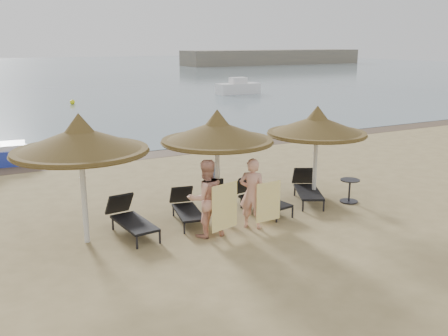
{
  "coord_description": "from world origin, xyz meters",
  "views": [
    {
      "loc": [
        -5.28,
        -10.98,
        4.83
      ],
      "look_at": [
        1.19,
        1.2,
        1.31
      ],
      "focal_mm": 40.0,
      "sensor_mm": 36.0,
      "label": 1
    }
  ],
  "objects_px": {
    "lounger_far_right": "(307,187)",
    "person_right": "(252,188)",
    "palapa_right": "(317,126)",
    "lounger_far_left": "(130,217)",
    "lounger_near_right": "(259,196)",
    "person_left": "(206,192)",
    "side_table": "(349,191)",
    "pedal_boat": "(4,154)",
    "palapa_left": "(80,141)",
    "lounger_near_left": "(186,207)",
    "palapa_center": "(217,132)"
  },
  "relations": [
    {
      "from": "palapa_left",
      "to": "lounger_far_right",
      "type": "relative_size",
      "value": 1.54
    },
    {
      "from": "palapa_center",
      "to": "pedal_boat",
      "type": "bearing_deg",
      "value": 116.12
    },
    {
      "from": "palapa_right",
      "to": "lounger_far_right",
      "type": "bearing_deg",
      "value": 122.49
    },
    {
      "from": "pedal_boat",
      "to": "lounger_far_left",
      "type": "bearing_deg",
      "value": -71.84
    },
    {
      "from": "person_left",
      "to": "pedal_boat",
      "type": "bearing_deg",
      "value": -67.36
    },
    {
      "from": "side_table",
      "to": "pedal_boat",
      "type": "relative_size",
      "value": 0.28
    },
    {
      "from": "palapa_center",
      "to": "lounger_far_right",
      "type": "relative_size",
      "value": 1.46
    },
    {
      "from": "side_table",
      "to": "person_right",
      "type": "bearing_deg",
      "value": -173.09
    },
    {
      "from": "lounger_far_right",
      "to": "person_right",
      "type": "relative_size",
      "value": 0.96
    },
    {
      "from": "palapa_right",
      "to": "lounger_far_left",
      "type": "relative_size",
      "value": 1.44
    },
    {
      "from": "palapa_left",
      "to": "lounger_near_right",
      "type": "xyz_separation_m",
      "value": [
        5.04,
        0.07,
        -2.15
      ]
    },
    {
      "from": "palapa_left",
      "to": "lounger_far_left",
      "type": "xyz_separation_m",
      "value": [
        1.14,
        0.12,
        -2.15
      ]
    },
    {
      "from": "palapa_right",
      "to": "lounger_near_left",
      "type": "bearing_deg",
      "value": 175.75
    },
    {
      "from": "lounger_far_left",
      "to": "lounger_near_right",
      "type": "relative_size",
      "value": 0.99
    },
    {
      "from": "pedal_boat",
      "to": "palapa_center",
      "type": "bearing_deg",
      "value": -58.58
    },
    {
      "from": "lounger_near_right",
      "to": "pedal_boat",
      "type": "relative_size",
      "value": 0.82
    },
    {
      "from": "palapa_left",
      "to": "person_right",
      "type": "xyz_separation_m",
      "value": [
        4.12,
        -1.07,
        -1.46
      ]
    },
    {
      "from": "side_table",
      "to": "palapa_right",
      "type": "bearing_deg",
      "value": 146.9
    },
    {
      "from": "lounger_far_right",
      "to": "palapa_left",
      "type": "bearing_deg",
      "value": -151.59
    },
    {
      "from": "palapa_left",
      "to": "person_left",
      "type": "height_order",
      "value": "palapa_left"
    },
    {
      "from": "palapa_right",
      "to": "lounger_far_right",
      "type": "distance_m",
      "value": 1.98
    },
    {
      "from": "lounger_far_left",
      "to": "lounger_near_right",
      "type": "distance_m",
      "value": 3.89
    },
    {
      "from": "palapa_left",
      "to": "person_right",
      "type": "distance_m",
      "value": 4.5
    },
    {
      "from": "person_left",
      "to": "lounger_far_right",
      "type": "bearing_deg",
      "value": -160.67
    },
    {
      "from": "lounger_near_left",
      "to": "person_left",
      "type": "height_order",
      "value": "person_left"
    },
    {
      "from": "lounger_near_right",
      "to": "person_left",
      "type": "distance_m",
      "value": 2.61
    },
    {
      "from": "palapa_right",
      "to": "pedal_boat",
      "type": "distance_m",
      "value": 12.77
    },
    {
      "from": "palapa_center",
      "to": "lounger_far_left",
      "type": "relative_size",
      "value": 1.48
    },
    {
      "from": "pedal_boat",
      "to": "palapa_right",
      "type": "bearing_deg",
      "value": -45.14
    },
    {
      "from": "person_left",
      "to": "palapa_center",
      "type": "bearing_deg",
      "value": -126.01
    },
    {
      "from": "person_right",
      "to": "pedal_boat",
      "type": "bearing_deg",
      "value": -22.55
    },
    {
      "from": "side_table",
      "to": "person_left",
      "type": "relative_size",
      "value": 0.31
    },
    {
      "from": "side_table",
      "to": "lounger_near_left",
      "type": "bearing_deg",
      "value": 169.95
    },
    {
      "from": "palapa_center",
      "to": "palapa_right",
      "type": "height_order",
      "value": "palapa_center"
    },
    {
      "from": "palapa_center",
      "to": "lounger_near_left",
      "type": "height_order",
      "value": "palapa_center"
    },
    {
      "from": "person_right",
      "to": "lounger_far_left",
      "type": "bearing_deg",
      "value": 20.13
    },
    {
      "from": "lounger_near_right",
      "to": "person_left",
      "type": "bearing_deg",
      "value": -163.33
    },
    {
      "from": "lounger_far_right",
      "to": "person_left",
      "type": "relative_size",
      "value": 0.91
    },
    {
      "from": "lounger_far_right",
      "to": "person_right",
      "type": "height_order",
      "value": "person_right"
    },
    {
      "from": "person_left",
      "to": "lounger_near_left",
      "type": "bearing_deg",
      "value": -87.93
    },
    {
      "from": "palapa_left",
      "to": "lounger_far_right",
      "type": "xyz_separation_m",
      "value": [
        6.87,
        0.18,
        -2.15
      ]
    },
    {
      "from": "palapa_left",
      "to": "lounger_near_left",
      "type": "relative_size",
      "value": 1.67
    },
    {
      "from": "lounger_near_right",
      "to": "lounger_near_left",
      "type": "bearing_deg",
      "value": 165.13
    },
    {
      "from": "palapa_center",
      "to": "person_right",
      "type": "xyz_separation_m",
      "value": [
        0.44,
        -1.15,
        -1.34
      ]
    },
    {
      "from": "palapa_center",
      "to": "palapa_right",
      "type": "bearing_deg",
      "value": -1.68
    },
    {
      "from": "palapa_center",
      "to": "pedal_boat",
      "type": "xyz_separation_m",
      "value": [
        -4.72,
        9.63,
        -2.01
      ]
    },
    {
      "from": "palapa_left",
      "to": "lounger_near_left",
      "type": "height_order",
      "value": "palapa_left"
    },
    {
      "from": "lounger_far_left",
      "to": "lounger_near_left",
      "type": "height_order",
      "value": "lounger_far_left"
    },
    {
      "from": "person_right",
      "to": "palapa_right",
      "type": "bearing_deg",
      "value": -118.11
    },
    {
      "from": "lounger_far_left",
      "to": "pedal_boat",
      "type": "height_order",
      "value": "pedal_boat"
    }
  ]
}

